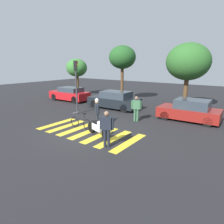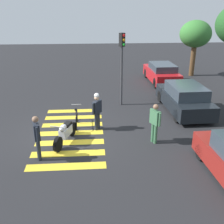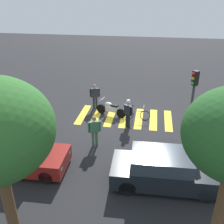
{
  "view_description": "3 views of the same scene",
  "coord_description": "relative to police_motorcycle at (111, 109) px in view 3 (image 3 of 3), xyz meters",
  "views": [
    {
      "loc": [
        7.36,
        -7.84,
        3.79
      ],
      "look_at": [
        0.86,
        1.12,
        1.06
      ],
      "focal_mm": 31.91,
      "sensor_mm": 36.0,
      "label": 1
    },
    {
      "loc": [
        10.94,
        1.02,
        5.3
      ],
      "look_at": [
        0.67,
        1.77,
        1.22
      ],
      "focal_mm": 43.34,
      "sensor_mm": 36.0,
      "label": 2
    },
    {
      "loc": [
        -1.53,
        14.51,
        7.38
      ],
      "look_at": [
        0.61,
        1.22,
        0.91
      ],
      "focal_mm": 41.57,
      "sensor_mm": 36.0,
      "label": 3
    }
  ],
  "objects": [
    {
      "name": "pedestrian_bystander",
      "position": [
        0.25,
        3.63,
        0.51
      ],
      "size": [
        0.62,
        0.38,
        1.68
      ],
      "color": "#3F724C",
      "rests_on": "ground_plane"
    },
    {
      "name": "officer_by_motorcycle",
      "position": [
        -1.2,
        1.33,
        0.54
      ],
      "size": [
        0.54,
        0.44,
        1.73
      ],
      "color": "#1E232D",
      "rests_on": "ground_plane"
    },
    {
      "name": "ground_plane",
      "position": [
        -0.89,
        0.16,
        -0.45
      ],
      "size": [
        60.0,
        60.0,
        0.0
      ],
      "primitive_type": "plane",
      "color": "#232326"
    },
    {
      "name": "traffic_light_pole",
      "position": [
        -4.38,
        2.78,
        2.23
      ],
      "size": [
        0.35,
        0.34,
        3.96
      ],
      "color": "#38383D",
      "rests_on": "ground_plane"
    },
    {
      "name": "leaning_bicycle",
      "position": [
        -1.64,
        0.37,
        -0.09
      ],
      "size": [
        1.65,
        0.46,
        0.98
      ],
      "color": "black",
      "rests_on": "ground_plane"
    },
    {
      "name": "car_maroon_wagon",
      "position": [
        3.06,
        5.93,
        0.23
      ],
      "size": [
        4.0,
        1.97,
        1.44
      ],
      "color": "black",
      "rests_on": "ground_plane"
    },
    {
      "name": "car_black_suv",
      "position": [
        -3.18,
        5.98,
        0.26
      ],
      "size": [
        4.48,
        1.98,
        1.48
      ],
      "color": "black",
      "rests_on": "ground_plane"
    },
    {
      "name": "crosswalk_stripes",
      "position": [
        -0.89,
        0.16,
        -0.44
      ],
      "size": [
        5.85,
        2.83,
        0.01
      ],
      "color": "yellow",
      "rests_on": "ground_plane"
    },
    {
      "name": "police_motorcycle",
      "position": [
        0.0,
        0.0,
        0.0
      ],
      "size": [
        1.98,
        0.9,
        1.02
      ],
      "color": "black",
      "rests_on": "ground_plane"
    },
    {
      "name": "officer_on_foot",
      "position": [
        1.23,
        -0.86,
        0.53
      ],
      "size": [
        0.66,
        0.33,
        1.71
      ],
      "color": "#1E232D",
      "rests_on": "ground_plane"
    }
  ]
}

